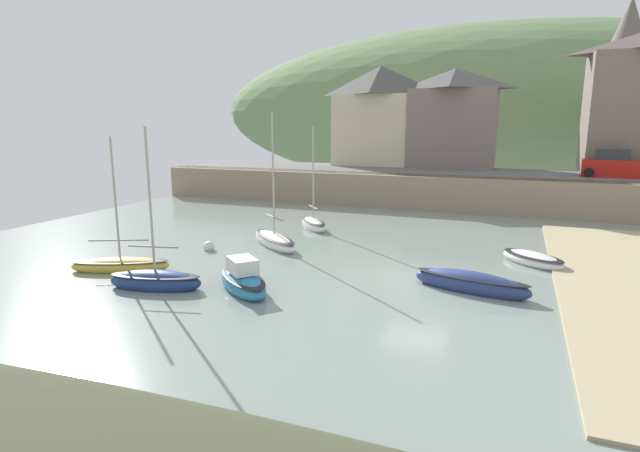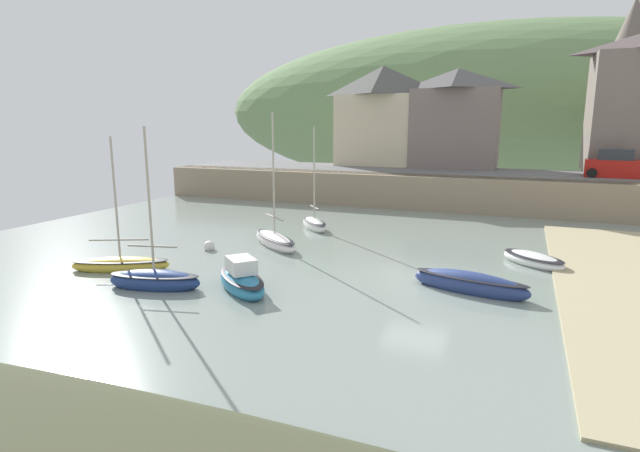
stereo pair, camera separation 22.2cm
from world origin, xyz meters
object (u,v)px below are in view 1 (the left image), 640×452
object	(u,v)px
sailboat_nearest_shore	(243,281)
fishing_boat_green	(121,264)
waterfront_building_left	(380,115)
sailboat_blue_trim	(155,280)
waterfront_building_centre	(453,118)
sailboat_far_left	(471,283)
dinghy_open_wooden	(533,259)
church_with_spire	(623,82)
sailboat_white_hull	(274,240)
mooring_buoy	(209,247)
sailboat_tall_mast	(313,224)
parked_car_near_slipway	(614,165)

from	to	relation	value
sailboat_nearest_shore	fishing_boat_green	distance (m)	6.03
waterfront_building_left	sailboat_blue_trim	bearing A→B (deg)	-91.05
waterfront_building_left	waterfront_building_centre	xyz separation A→B (m)	(6.39, 0.00, -0.25)
sailboat_far_left	dinghy_open_wooden	bearing A→B (deg)	77.52
waterfront_building_centre	sailboat_nearest_shore	size ratio (longest dim) A/B	2.37
church_with_spire	sailboat_white_hull	bearing A→B (deg)	-125.24
sailboat_far_left	sailboat_blue_trim	xyz separation A→B (m)	(-10.99, -3.99, 0.02)
sailboat_blue_trim	dinghy_open_wooden	size ratio (longest dim) A/B	1.94
mooring_buoy	sailboat_tall_mast	bearing A→B (deg)	66.67
waterfront_building_centre	parked_car_near_slipway	bearing A→B (deg)	-21.31
waterfront_building_centre	sailboat_nearest_shore	world-z (taller)	waterfront_building_centre
waterfront_building_centre	sailboat_nearest_shore	distance (m)	29.70
waterfront_building_left	sailboat_far_left	distance (m)	28.64
sailboat_far_left	dinghy_open_wooden	distance (m)	5.30
sailboat_nearest_shore	sailboat_white_hull	size ratio (longest dim) A/B	0.50
parked_car_near_slipway	mooring_buoy	xyz separation A→B (m)	(-19.90, -19.73, -3.04)
sailboat_tall_mast	sailboat_white_hull	bearing A→B (deg)	-44.67
waterfront_building_left	sailboat_far_left	bearing A→B (deg)	-68.02
church_with_spire	sailboat_tall_mast	distance (m)	29.83
church_with_spire	sailboat_tall_mast	world-z (taller)	church_with_spire
waterfront_building_left	mooring_buoy	distance (m)	25.20
parked_car_near_slipway	church_with_spire	bearing A→B (deg)	86.40
sailboat_tall_mast	parked_car_near_slipway	xyz separation A→B (m)	(17.08, 13.20, 2.90)
sailboat_far_left	sailboat_tall_mast	world-z (taller)	sailboat_tall_mast
parked_car_near_slipway	mooring_buoy	size ratio (longest dim) A/B	7.56
sailboat_far_left	waterfront_building_left	bearing A→B (deg)	124.02
waterfront_building_left	fishing_boat_green	world-z (taller)	waterfront_building_left
dinghy_open_wooden	parked_car_near_slipway	world-z (taller)	parked_car_near_slipway
church_with_spire	sailboat_nearest_shore	distance (m)	37.86
waterfront_building_centre	mooring_buoy	bearing A→B (deg)	-109.04
sailboat_far_left	parked_car_near_slipway	xyz separation A→B (m)	(7.48, 21.37, 2.91)
church_with_spire	sailboat_tall_mast	bearing A→B (deg)	-130.23
dinghy_open_wooden	fishing_boat_green	bearing A→B (deg)	-115.21
church_with_spire	mooring_buoy	world-z (taller)	church_with_spire
waterfront_building_centre	sailboat_far_left	world-z (taller)	waterfront_building_centre
waterfront_building_left	sailboat_tall_mast	bearing A→B (deg)	-87.27
mooring_buoy	fishing_boat_green	bearing A→B (deg)	-109.03
sailboat_nearest_shore	sailboat_blue_trim	size ratio (longest dim) A/B	0.56
waterfront_building_centre	mooring_buoy	xyz separation A→B (m)	(-8.36, -24.23, -6.36)
dinghy_open_wooden	sailboat_tall_mast	bearing A→B (deg)	-155.95
sailboat_white_hull	mooring_buoy	xyz separation A→B (m)	(-2.59, -1.92, -0.13)
sailboat_far_left	fishing_boat_green	distance (m)	14.15
sailboat_far_left	parked_car_near_slipway	bearing A→B (deg)	82.74
sailboat_nearest_shore	parked_car_near_slipway	xyz separation A→B (m)	(15.35, 24.30, 2.86)
sailboat_white_hull	dinghy_open_wooden	bearing A→B (deg)	45.63
church_with_spire	mooring_buoy	distance (m)	36.47
sailboat_far_left	mooring_buoy	bearing A→B (deg)	-175.47
fishing_boat_green	mooring_buoy	distance (m)	4.53
fishing_boat_green	mooring_buoy	xyz separation A→B (m)	(1.48, 4.29, -0.09)
sailboat_white_hull	parked_car_near_slipway	distance (m)	25.01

